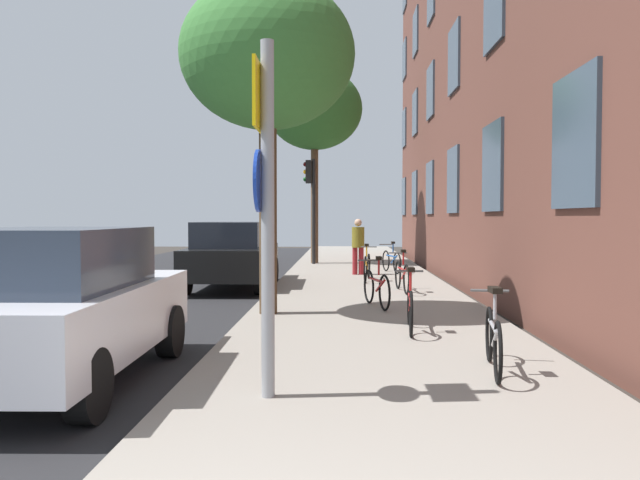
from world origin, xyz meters
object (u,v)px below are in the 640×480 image
bicycle_0 (493,339)px  bicycle_1 (410,306)px  car_0 (59,305)px  car_1 (233,254)px  tree_far (315,110)px  bicycle_5 (391,260)px  bicycle_2 (377,287)px  tree_near (268,57)px  traffic_light (311,192)px  bicycle_4 (367,266)px  bicycle_3 (402,275)px  sign_post (265,194)px  pedestrian_0 (358,243)px

bicycle_0 → bicycle_1: (-0.61, 2.40, 0.01)m
car_0 → car_1: size_ratio=0.91×
bicycle_1 → tree_far: bearing=98.1°
bicycle_5 → bicycle_2: bearing=-96.7°
tree_near → bicycle_0: bearing=-54.6°
traffic_light → tree_near: bearing=-90.9°
car_0 → tree_near: bearing=68.2°
traffic_light → bicycle_4: 6.46m
tree_far → bicycle_5: 6.80m
bicycle_3 → car_1: size_ratio=0.38×
traffic_light → bicycle_1: bearing=-81.1°
traffic_light → bicycle_0: bearing=-80.3°
traffic_light → tree_far: (0.11, 0.39, 2.91)m
bicycle_2 → bicycle_5: size_ratio=1.01×
tree_near → bicycle_4: 7.12m
sign_post → traffic_light: traffic_light is taller
tree_near → bicycle_1: (2.21, -1.56, -3.93)m
bicycle_4 → car_1: size_ratio=0.39×
bicycle_4 → pedestrian_0: bearing=96.1°
bicycle_5 → car_0: size_ratio=0.40×
tree_near → bicycle_3: tree_near is taller
car_1 → bicycle_4: bearing=14.8°
tree_near → pedestrian_0: 8.27m
tree_far → bicycle_4: size_ratio=3.98×
bicycle_3 → pedestrian_0: (-0.85, 4.12, 0.54)m
bicycle_3 → car_0: car_0 is taller
sign_post → traffic_light: (-0.37, 16.44, 0.68)m
bicycle_4 → bicycle_1: bearing=-87.5°
bicycle_2 → bicycle_4: bicycle_4 is taller
traffic_light → tree_far: size_ratio=0.53×
sign_post → bicycle_2: 6.11m
traffic_light → pedestrian_0: size_ratio=2.32×
sign_post → bicycle_1: bearing=63.8°
tree_near → car_0: 5.76m
tree_far → pedestrian_0: size_ratio=4.36×
tree_far → bicycle_4: tree_far is taller
traffic_light → bicycle_2: size_ratio=2.28×
tree_far → car_1: 8.69m
bicycle_3 → bicycle_0: bearing=-87.9°
sign_post → bicycle_4: (1.35, 10.59, -1.45)m
bicycle_2 → car_0: car_0 is taller
pedestrian_0 → bicycle_4: bearing=-83.9°
bicycle_0 → bicycle_1: 2.48m
bicycle_1 → bicycle_4: size_ratio=0.95×
bicycle_1 → bicycle_5: bearing=87.0°
traffic_light → car_0: size_ratio=0.91×
tree_far → car_1: (-1.71, -7.12, -4.69)m
tree_far → bicycle_1: tree_far is taller
tree_far → bicycle_5: (2.42, -3.84, -5.05)m
bicycle_3 → pedestrian_0: pedestrian_0 is taller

